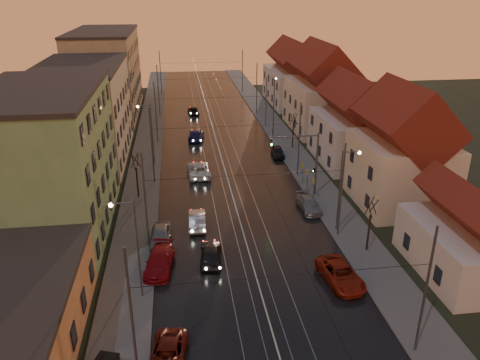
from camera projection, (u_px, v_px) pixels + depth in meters
name	position (u px, v px, depth m)	size (l,w,h in m)	color
ground	(264.00, 304.00, 34.04)	(160.00, 160.00, 0.00)	black
road	(216.00, 139.00, 70.59)	(16.00, 120.00, 0.04)	black
sidewalk_left	(149.00, 141.00, 69.32)	(4.00, 120.00, 0.15)	#4C4C4C
sidewalk_right	(281.00, 136.00, 71.82)	(4.00, 120.00, 0.15)	#4C4C4C
tram_rail_0	(201.00, 139.00, 70.31)	(0.06, 120.00, 0.03)	gray
tram_rail_1	(211.00, 139.00, 70.48)	(0.06, 120.00, 0.03)	gray
tram_rail_2	(221.00, 138.00, 70.68)	(0.06, 120.00, 0.03)	gray
tram_rail_3	(230.00, 138.00, 70.85)	(0.06, 120.00, 0.03)	gray
apartment_left_1	(46.00, 164.00, 42.14)	(10.00, 18.00, 13.00)	#67925D
apartment_left_2	(85.00, 114.00, 60.62)	(10.00, 20.00, 12.00)	beige
apartment_left_3	(107.00, 74.00, 82.17)	(10.00, 24.00, 14.00)	#8B7659
house_right_0	(472.00, 239.00, 36.86)	(8.16, 10.20, 5.80)	silver
house_right_1	(402.00, 154.00, 47.77)	(8.67, 10.20, 10.80)	beige
house_right_2	(355.00, 127.00, 59.96)	(9.18, 12.24, 9.20)	silver
house_right_3	(321.00, 93.00, 73.23)	(9.18, 14.28, 11.50)	beige
house_right_4	(294.00, 77.00, 89.98)	(9.18, 16.32, 10.00)	silver
catenary_pole_l_0	(132.00, 318.00, 25.74)	(0.16, 0.16, 9.00)	#595B60
catenary_pole_r_0	(425.00, 292.00, 27.89)	(0.16, 0.16, 9.00)	#595B60
catenary_pole_l_1	(145.00, 202.00, 39.45)	(0.16, 0.16, 9.00)	#595B60
catenary_pole_r_1	(341.00, 191.00, 41.60)	(0.16, 0.16, 9.00)	#595B60
catenary_pole_l_2	(152.00, 146.00, 53.17)	(0.16, 0.16, 9.00)	#595B60
catenary_pole_r_2	(299.00, 140.00, 55.31)	(0.16, 0.16, 9.00)	#595B60
catenary_pole_l_3	(156.00, 113.00, 66.88)	(0.16, 0.16, 9.00)	#595B60
catenary_pole_r_3	(274.00, 109.00, 69.03)	(0.16, 0.16, 9.00)	#595B60
catenary_pole_l_4	(158.00, 91.00, 80.59)	(0.16, 0.16, 9.00)	#595B60
catenary_pole_r_4	(257.00, 89.00, 82.74)	(0.16, 0.16, 9.00)	#595B60
catenary_pole_l_5	(161.00, 73.00, 97.04)	(0.16, 0.16, 9.00)	#595B60
catenary_pole_r_5	(242.00, 71.00, 99.19)	(0.16, 0.16, 9.00)	#595B60
street_lamp_0	(133.00, 240.00, 32.84)	(1.75, 0.32, 8.00)	#595B60
street_lamp_1	(343.00, 182.00, 42.43)	(1.75, 0.32, 8.00)	#595B60
street_lamp_2	(149.00, 128.00, 58.44)	(1.75, 0.32, 8.00)	#595B60
street_lamp_3	(268.00, 96.00, 75.34)	(1.75, 0.32, 8.00)	#595B60
traffic_light_mast	(308.00, 156.00, 49.71)	(5.30, 0.32, 7.20)	#595B60
bare_tree_0	(137.00, 177.00, 50.09)	(1.09, 1.09, 5.11)	black
bare_tree_1	(369.00, 226.00, 39.84)	(1.09, 1.09, 5.11)	black
bare_tree_2	(293.00, 132.00, 65.46)	(1.09, 1.09, 5.11)	black
driving_car_0	(211.00, 253.00, 39.03)	(1.76, 4.38, 1.49)	black
driving_car_1	(197.00, 220.00, 44.67)	(1.55, 4.45, 1.47)	#9E9FA3
driving_car_2	(199.00, 170.00, 56.66)	(2.57, 5.58, 1.55)	silver
driving_car_3	(196.00, 135.00, 69.87)	(2.12, 5.22, 1.51)	#191B4D
driving_car_4	(193.00, 110.00, 83.75)	(1.65, 4.09, 1.39)	black
parked_left_1	(168.00, 356.00, 28.36)	(2.15, 4.66, 1.29)	#5C160F
parked_left_2	(159.00, 261.00, 37.93)	(2.06, 5.07, 1.47)	maroon
parked_left_3	(160.00, 236.00, 41.70)	(1.81, 4.50, 1.53)	gray
parked_right_0	(341.00, 274.00, 36.27)	(2.40, 5.21, 1.45)	maroon
parked_right_1	(309.00, 204.00, 48.04)	(1.82, 4.47, 1.30)	gray
parked_right_2	(278.00, 152.00, 62.98)	(1.57, 3.90, 1.33)	black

